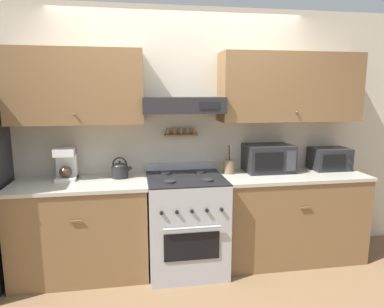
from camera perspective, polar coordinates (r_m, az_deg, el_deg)
ground_plane at (r=3.36m, az=-0.25°, el=-20.58°), size 16.00×16.00×0.00m
wall_back at (r=3.49m, az=-0.99°, el=5.86°), size 5.20×0.46×2.55m
counter_left at (r=3.46m, az=-17.85°, el=-11.82°), size 1.23×0.64×0.90m
counter_right at (r=3.76m, az=15.95°, el=-9.92°), size 1.47×0.64×0.90m
stove_range at (r=3.40m, az=-1.01°, el=-11.49°), size 0.73×0.73×0.99m
tea_kettle at (r=3.38m, az=-11.90°, el=-2.65°), size 0.20×0.16×0.20m
coffee_maker at (r=3.44m, az=-20.24°, el=-1.61°), size 0.19×0.20×0.30m
microwave at (r=3.64m, az=12.58°, el=-0.76°), size 0.48×0.35×0.28m
utensil_crock at (r=3.50m, az=6.11°, el=-2.11°), size 0.12×0.12×0.29m
toaster_oven at (r=3.93m, az=21.94°, el=-0.82°), size 0.39×0.29×0.23m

